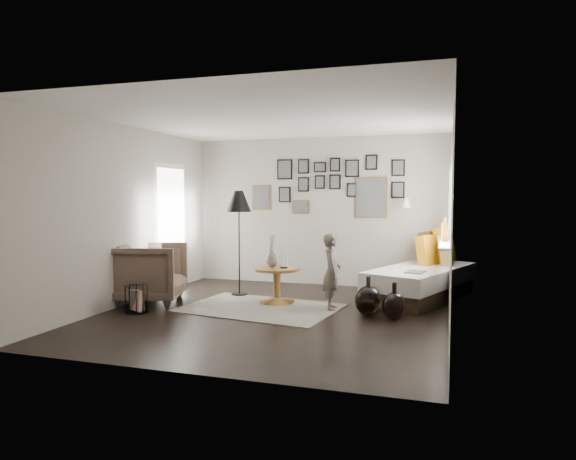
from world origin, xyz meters
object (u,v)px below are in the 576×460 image
(vase, at_px, (272,257))
(demijohn_small, at_px, (394,306))
(daybed, at_px, (421,277))
(child, at_px, (332,272))
(demijohn_large, at_px, (368,301))
(floor_lamp, at_px, (239,205))
(magazine_basket, at_px, (137,299))
(pedestal_table, at_px, (277,287))
(armchair, at_px, (150,273))

(vase, xyz_separation_m, demijohn_small, (1.82, -0.49, -0.50))
(daybed, height_order, child, daybed)
(demijohn_large, bearing_deg, vase, 165.82)
(demijohn_small, bearing_deg, daybed, 80.39)
(floor_lamp, xyz_separation_m, magazine_basket, (-0.86, -1.54, -1.25))
(floor_lamp, bearing_deg, vase, -30.80)
(demijohn_large, bearing_deg, daybed, 66.59)
(vase, distance_m, magazine_basket, 1.99)
(magazine_basket, height_order, child, child)
(pedestal_table, xyz_separation_m, armchair, (-1.84, -0.46, 0.20))
(daybed, xyz_separation_m, floor_lamp, (-2.78, -0.62, 1.10))
(floor_lamp, relative_size, demijohn_large, 3.15)
(demijohn_large, bearing_deg, magazine_basket, -166.02)
(pedestal_table, height_order, child, child)
(vase, distance_m, demijohn_small, 1.95)
(demijohn_small, xyz_separation_m, child, (-0.89, 0.32, 0.35))
(magazine_basket, height_order, demijohn_small, demijohn_small)
(demijohn_small, relative_size, child, 0.45)
(armchair, height_order, floor_lamp, floor_lamp)
(armchair, relative_size, magazine_basket, 2.50)
(armchair, bearing_deg, floor_lamp, -66.38)
(vase, distance_m, armchair, 1.84)
(armchair, height_order, demijohn_small, armchair)
(floor_lamp, xyz_separation_m, child, (1.63, -0.59, -0.90))
(pedestal_table, xyz_separation_m, demijohn_small, (1.74, -0.47, -0.07))
(daybed, distance_m, magazine_basket, 4.23)
(pedestal_table, distance_m, daybed, 2.26)
(daybed, bearing_deg, child, -112.12)
(pedestal_table, xyz_separation_m, magazine_basket, (-1.64, -1.11, -0.06))
(pedestal_table, relative_size, armchair, 0.70)
(armchair, distance_m, magazine_basket, 0.73)
(pedestal_table, xyz_separation_m, demijohn_large, (1.39, -0.35, -0.04))
(magazine_basket, relative_size, child, 0.36)
(magazine_basket, xyz_separation_m, demijohn_small, (3.38, 0.63, -0.00))
(floor_lamp, bearing_deg, armchair, -139.85)
(pedestal_table, relative_size, floor_lamp, 0.41)
(floor_lamp, height_order, demijohn_small, floor_lamp)
(pedestal_table, height_order, armchair, armchair)
(armchair, relative_size, floor_lamp, 0.59)
(daybed, relative_size, demijohn_small, 4.91)
(pedestal_table, distance_m, demijohn_small, 1.81)
(vase, xyz_separation_m, armchair, (-1.76, -0.48, -0.24))
(pedestal_table, relative_size, magazine_basket, 1.75)
(pedestal_table, distance_m, vase, 0.44)
(pedestal_table, bearing_deg, daybed, 27.76)
(daybed, distance_m, floor_lamp, 3.05)
(magazine_basket, bearing_deg, daybed, 30.68)
(demijohn_large, bearing_deg, demijohn_small, -18.92)
(child, bearing_deg, floor_lamp, 57.06)
(demijohn_large, height_order, demijohn_small, demijohn_large)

